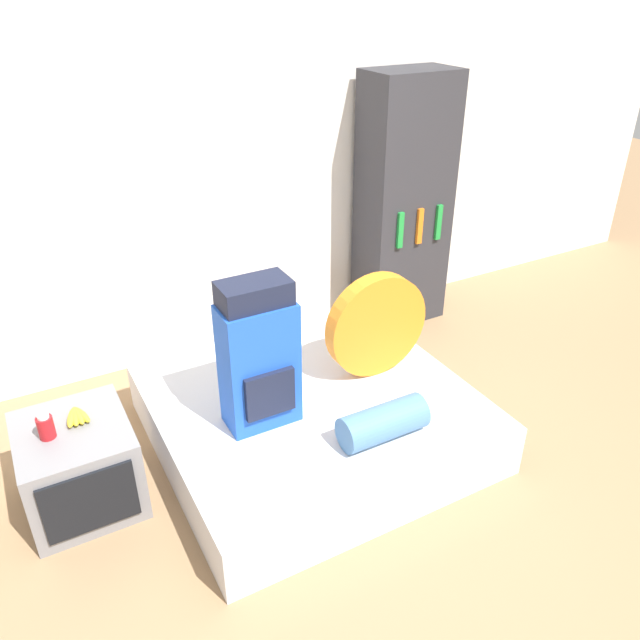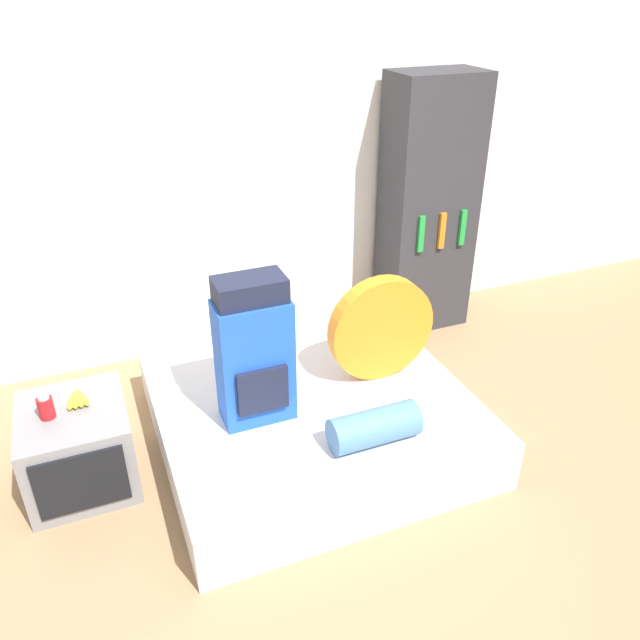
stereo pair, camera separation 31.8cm
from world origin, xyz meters
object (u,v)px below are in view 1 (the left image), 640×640
Objects in this scene: tent_bag at (376,325)px; television at (79,466)px; bookshelf at (404,203)px; sleeping_roll at (383,423)px; canister at (46,427)px; backpack at (259,357)px.

tent_bag reaches higher than television.
sleeping_roll is at bearing -127.50° from bookshelf.
bookshelf is at bearing 18.61° from canister.
tent_bag is at bearing -2.34° from canister.
canister is at bearing -161.39° from bookshelf.
tent_bag reaches higher than canister.
television is at bearing 168.61° from backpack.
sleeping_roll is 0.25× the size of bookshelf.
television is at bearing 3.52° from canister.
sleeping_roll is at bearing -23.77° from television.
backpack is 1.29× the size of tent_bag.
bookshelf reaches higher than canister.
backpack reaches higher than television.
bookshelf is (2.56, 0.86, 0.38)m from canister.
sleeping_roll is at bearing -22.14° from canister.
sleeping_roll is 1.56m from canister.
tent_bag is 1.36× the size of sleeping_roll.
television is (-0.89, 0.18, -0.45)m from backpack.
tent_bag is at bearing -2.69° from television.
television is at bearing 177.31° from tent_bag.
television is at bearing -160.83° from bookshelf.
bookshelf reaches higher than television.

